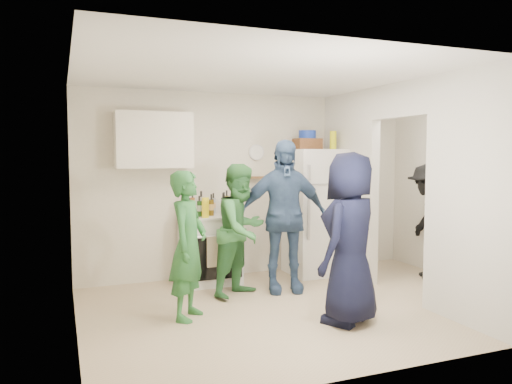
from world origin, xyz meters
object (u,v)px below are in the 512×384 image
Objects in this scene: person_green_center at (242,230)px; yellow_cup_stack_top at (333,140)px; stove at (210,249)px; person_green_left at (188,245)px; person_navy at (350,238)px; wicker_basket at (307,144)px; person_nook at (429,221)px; fridge at (315,212)px; person_denim at (283,216)px; blue_bowl at (307,134)px.

yellow_cup_stack_top is at bearing -12.25° from person_green_center.
stove is 0.57× the size of person_green_center.
person_green_left is 0.89× the size of person_navy.
stove is at bearing 175.71° from yellow_cup_stack_top.
person_green_left is at bearing -153.97° from yellow_cup_stack_top.
person_nook is at bearing -30.83° from wicker_basket.
person_navy reaches higher than stove.
wicker_basket reaches higher than person_nook.
person_nook is (1.31, -0.79, -0.09)m from fridge.
fridge is 4.97× the size of wicker_basket.
person_denim is 1.09× the size of person_navy.
blue_bowl reaches higher than person_navy.
blue_bowl is 1.42m from person_denim.
person_navy is 1.10× the size of person_nook.
person_green_left is at bearing -144.04° from person_denim.
fridge reaches higher than person_green_center.
person_denim is at bearing -134.11° from wicker_basket.
blue_bowl is 0.36m from yellow_cup_stack_top.
person_green_center is (0.79, 0.60, 0.03)m from person_green_left.
person_green_center is at bearing -150.47° from wicker_basket.
person_navy is (-0.65, -1.95, -0.02)m from fridge.
yellow_cup_stack_top is 0.15× the size of person_navy.
blue_bowl is at bearing 153.43° from fridge.
stove is 0.48× the size of person_denim.
wicker_basket is at bearing -2.07° from person_green_center.
person_denim reaches higher than fridge.
person_nook is (2.10, -0.13, -0.15)m from person_denim.
person_nook is (3.41, 0.45, 0.02)m from person_green_left.
person_denim is 1.19× the size of person_nook.
person_green_center is 0.84× the size of person_denim.
yellow_cup_stack_top is 1.49m from person_denim.
yellow_cup_stack_top is at bearing -24.44° from fridge.
stove is at bearing -179.19° from wicker_basket.
person_navy is (-0.87, -1.85, -1.02)m from yellow_cup_stack_top.
person_green_center is 1.47m from person_navy.
fridge reaches higher than person_nook.
stove is 0.59× the size of person_green_left.
person_green_center is (-1.32, -0.64, -0.09)m from fridge.
person_navy is at bearing -105.42° from wicker_basket.
wicker_basket reaches higher than fridge.
person_nook is (1.41, -0.84, -1.17)m from blue_bowl.
blue_bowl is at bearing -2.07° from person_green_center.
yellow_cup_stack_top reaches higher than wicker_basket.
yellow_cup_stack_top reaches higher than person_nook.
person_green_left is at bearing -55.43° from person_nook.
stove is 2.95m from person_nook.
person_green_left is at bearing -147.35° from wicker_basket.
stove is 2.54× the size of wicker_basket.
wicker_basket is 1.46× the size of blue_bowl.
wicker_basket is 0.13m from blue_bowl.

